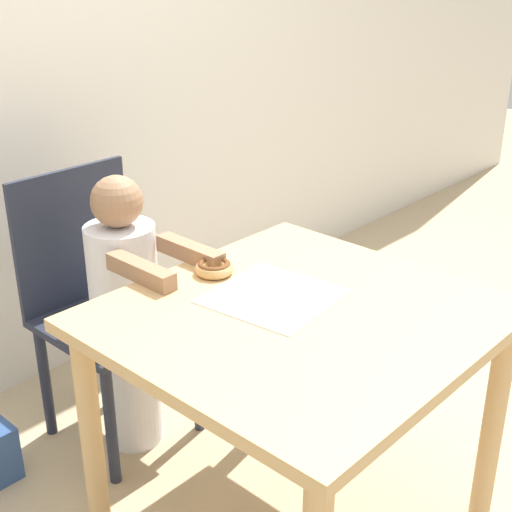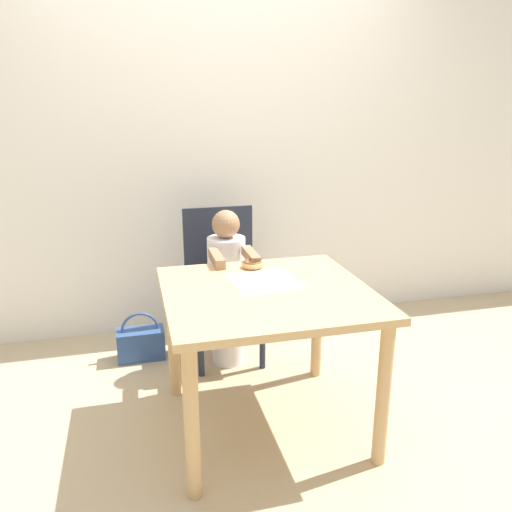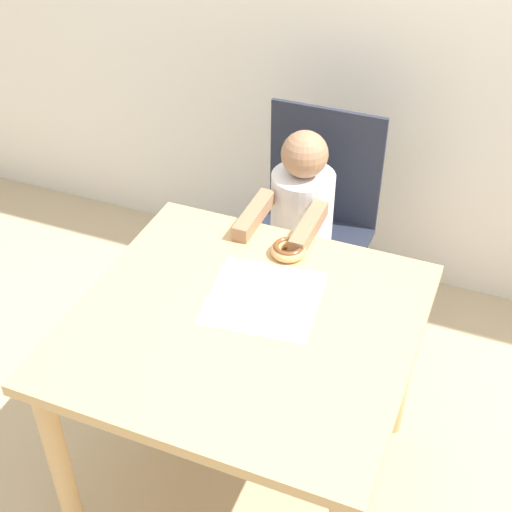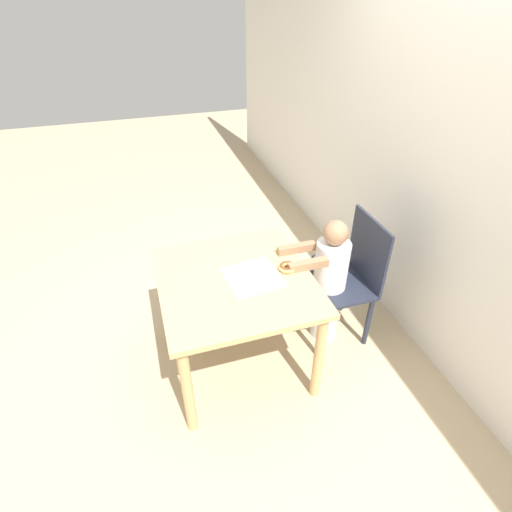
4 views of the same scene
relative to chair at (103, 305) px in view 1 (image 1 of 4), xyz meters
The scene contains 6 objects.
wall_back 0.92m from the chair, 83.23° to the left, with size 8.00×0.05×2.50m.
dining_table 0.80m from the chair, 85.77° to the right, with size 0.92×0.88×0.70m.
chair is the anchor object (origin of this frame).
child_figure 0.13m from the chair, 90.00° to the right, with size 0.24×0.45×0.94m.
donut 0.53m from the chair, 81.39° to the right, with size 0.11×0.11×0.04m.
napkin 0.72m from the chair, 83.70° to the right, with size 0.34×0.34×0.00m.
Camera 1 is at (-1.25, -1.00, 1.55)m, focal length 50.00 mm.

